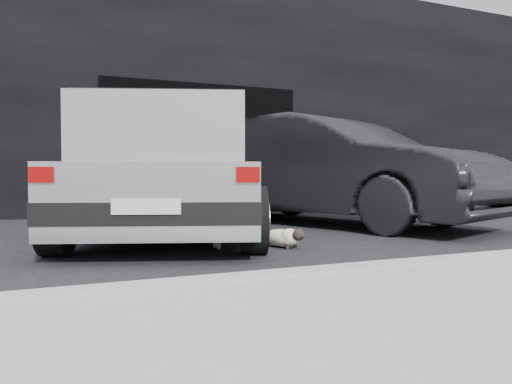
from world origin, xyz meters
name	(u,v)px	position (x,y,z in m)	size (l,w,h in m)	color
ground	(223,240)	(0.00, 0.00, 0.00)	(80.00, 80.00, 0.00)	black
building_facade	(177,102)	(1.00, 6.00, 2.50)	(34.00, 4.00, 5.00)	black
garage_opening	(203,149)	(1.00, 3.99, 1.30)	(4.00, 0.10, 2.60)	black
curb	(450,265)	(1.00, -2.60, 0.06)	(18.00, 0.25, 0.12)	gray
silver_hatchback	(172,167)	(-0.48, 0.55, 0.88)	(3.32, 4.79, 1.62)	#B8BABD
second_car	(332,170)	(2.26, 1.19, 0.86)	(1.81, 5.19, 1.71)	black
cat_siamese	(285,237)	(0.39, -0.87, 0.11)	(0.39, 0.67, 0.25)	beige
cat_white	(235,230)	(-0.08, -0.62, 0.19)	(0.83, 0.29, 0.39)	silver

